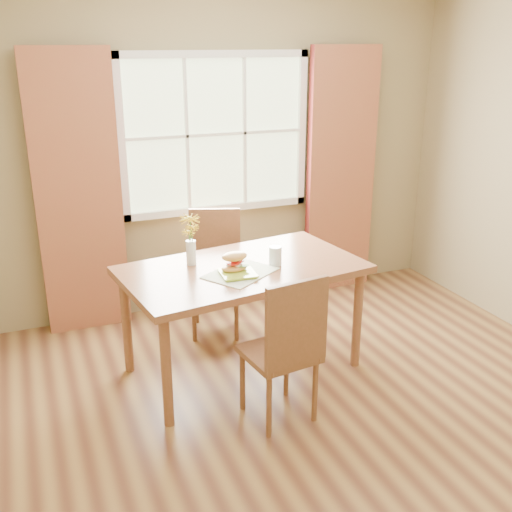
{
  "coord_description": "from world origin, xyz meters",
  "views": [
    {
      "loc": [
        -1.55,
        -2.89,
        2.24
      ],
      "look_at": [
        -0.14,
        0.62,
        0.86
      ],
      "focal_mm": 42.0,
      "sensor_mm": 36.0,
      "label": 1
    }
  ],
  "objects_px": {
    "dining_table": "(243,277)",
    "croissant_sandwich": "(235,262)",
    "chair_near": "(286,345)",
    "water_glass": "(275,256)",
    "flower_vase": "(190,235)",
    "chair_far": "(215,266)"
  },
  "relations": [
    {
      "from": "dining_table",
      "to": "croissant_sandwich",
      "type": "relative_size",
      "value": 9.12
    },
    {
      "from": "chair_near",
      "to": "water_glass",
      "type": "distance_m",
      "value": 0.75
    },
    {
      "from": "dining_table",
      "to": "croissant_sandwich",
      "type": "xyz_separation_m",
      "value": [
        -0.09,
        -0.1,
        0.16
      ]
    },
    {
      "from": "chair_near",
      "to": "croissant_sandwich",
      "type": "xyz_separation_m",
      "value": [
        -0.11,
        0.6,
        0.33
      ]
    },
    {
      "from": "croissant_sandwich",
      "to": "flower_vase",
      "type": "relative_size",
      "value": 0.54
    },
    {
      "from": "dining_table",
      "to": "chair_far",
      "type": "height_order",
      "value": "chair_far"
    },
    {
      "from": "croissant_sandwich",
      "to": "water_glass",
      "type": "height_order",
      "value": "croissant_sandwich"
    },
    {
      "from": "chair_near",
      "to": "flower_vase",
      "type": "height_order",
      "value": "flower_vase"
    },
    {
      "from": "chair_near",
      "to": "water_glass",
      "type": "relative_size",
      "value": 7.37
    },
    {
      "from": "dining_table",
      "to": "chair_near",
      "type": "bearing_deg",
      "value": -97.13
    },
    {
      "from": "croissant_sandwich",
      "to": "flower_vase",
      "type": "xyz_separation_m",
      "value": [
        -0.22,
        0.27,
        0.13
      ]
    },
    {
      "from": "dining_table",
      "to": "chair_far",
      "type": "xyz_separation_m",
      "value": [
        0.03,
        0.7,
        -0.17
      ]
    },
    {
      "from": "croissant_sandwich",
      "to": "water_glass",
      "type": "bearing_deg",
      "value": 5.47
    },
    {
      "from": "chair_near",
      "to": "chair_far",
      "type": "distance_m",
      "value": 1.4
    },
    {
      "from": "chair_near",
      "to": "water_glass",
      "type": "xyz_separation_m",
      "value": [
        0.21,
        0.65,
        0.31
      ]
    },
    {
      "from": "water_glass",
      "to": "flower_vase",
      "type": "xyz_separation_m",
      "value": [
        -0.53,
        0.23,
        0.15
      ]
    },
    {
      "from": "chair_near",
      "to": "chair_far",
      "type": "xyz_separation_m",
      "value": [
        0.02,
        1.4,
        0.0
      ]
    },
    {
      "from": "flower_vase",
      "to": "croissant_sandwich",
      "type": "bearing_deg",
      "value": -51.51
    },
    {
      "from": "chair_far",
      "to": "croissant_sandwich",
      "type": "relative_size",
      "value": 5.2
    },
    {
      "from": "chair_near",
      "to": "dining_table",
      "type": "bearing_deg",
      "value": 83.18
    },
    {
      "from": "chair_far",
      "to": "water_glass",
      "type": "bearing_deg",
      "value": -56.3
    },
    {
      "from": "croissant_sandwich",
      "to": "flower_vase",
      "type": "height_order",
      "value": "flower_vase"
    }
  ]
}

